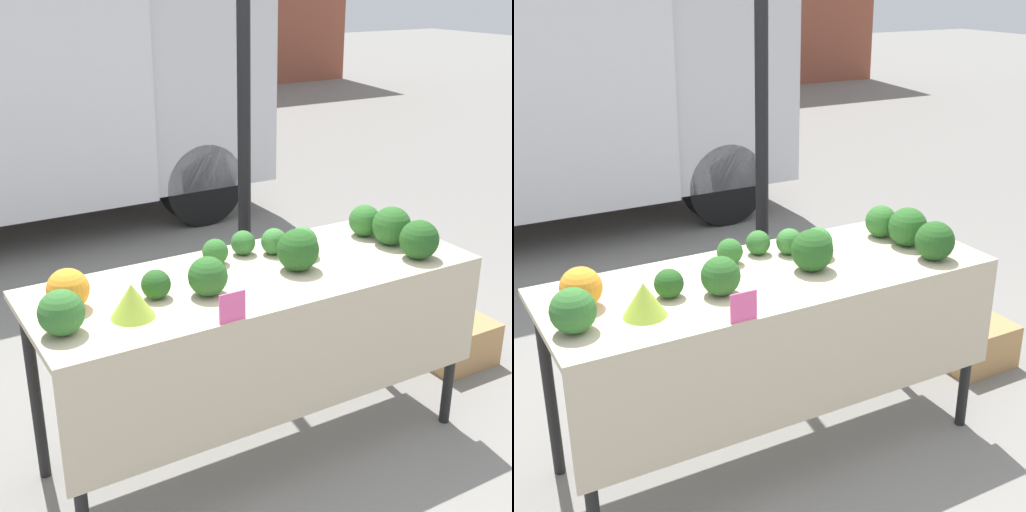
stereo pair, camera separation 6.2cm
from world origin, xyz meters
TOP-DOWN VIEW (x-y plane):
  - ground_plane at (0.00, 0.00)m, footprint 40.00×40.00m
  - tent_pole at (0.39, 0.78)m, footprint 0.07×0.07m
  - market_table at (0.00, -0.07)m, footprint 1.95×0.72m
  - orange_cauliflower at (-0.79, 0.06)m, footprint 0.16×0.16m
  - romanesco_head at (-0.61, -0.13)m, footprint 0.17×0.17m
  - broccoli_head_0 at (-0.87, -0.13)m, footprint 0.17×0.17m
  - broccoli_head_1 at (0.18, -0.06)m, footprint 0.18×0.18m
  - broccoli_head_2 at (0.87, 0.15)m, footprint 0.12×0.12m
  - broccoli_head_3 at (0.72, -0.22)m, footprint 0.18×0.18m
  - broccoli_head_4 at (-0.27, -0.09)m, footprint 0.16×0.16m
  - broccoli_head_5 at (-0.10, 0.18)m, footprint 0.12×0.12m
  - broccoli_head_6 at (0.06, 0.22)m, footprint 0.11×0.11m
  - broccoli_head_7 at (0.28, 0.06)m, footprint 0.14×0.14m
  - broccoli_head_8 at (0.70, 0.14)m, footprint 0.15×0.15m
  - broccoli_head_9 at (0.19, 0.16)m, footprint 0.12×0.12m
  - broccoli_head_10 at (0.73, -0.02)m, footprint 0.18×0.18m
  - broccoli_head_11 at (-0.47, -0.02)m, footprint 0.12×0.12m
  - price_sign at (-0.30, -0.35)m, footprint 0.11×0.01m
  - produce_crate at (1.40, 0.13)m, footprint 0.40×0.36m

SIDE VIEW (x-z plane):
  - ground_plane at x=0.00m, z-range 0.00..0.00m
  - produce_crate at x=1.40m, z-range 0.00..0.25m
  - market_table at x=0.00m, z-range 0.32..1.21m
  - broccoli_head_6 at x=0.06m, z-range 0.89..1.01m
  - broccoli_head_2 at x=0.87m, z-range 0.89..1.01m
  - broccoli_head_5 at x=-0.10m, z-range 0.89..1.01m
  - price_sign at x=-0.30m, z-range 0.89..1.01m
  - broccoli_head_11 at x=-0.47m, z-range 0.89..1.01m
  - broccoli_head_9 at x=0.19m, z-range 0.89..1.01m
  - romanesco_head at x=-0.61m, z-range 0.89..1.03m
  - broccoli_head_7 at x=0.28m, z-range 0.89..1.03m
  - broccoli_head_8 at x=0.70m, z-range 0.89..1.05m
  - broccoli_head_4 at x=-0.27m, z-range 0.89..1.05m
  - orange_cauliflower at x=-0.79m, z-range 0.89..1.06m
  - broccoli_head_0 at x=-0.87m, z-range 0.89..1.06m
  - broccoli_head_3 at x=0.72m, z-range 0.89..1.07m
  - broccoli_head_10 at x=0.73m, z-range 0.89..1.08m
  - broccoli_head_1 at x=0.18m, z-range 0.89..1.08m
  - tent_pole at x=0.39m, z-range 0.00..2.56m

